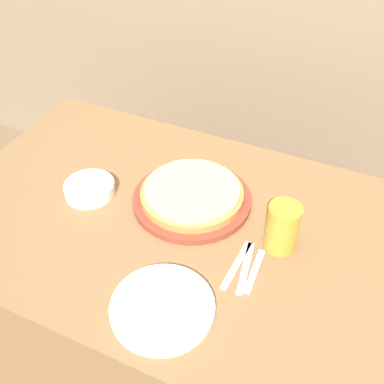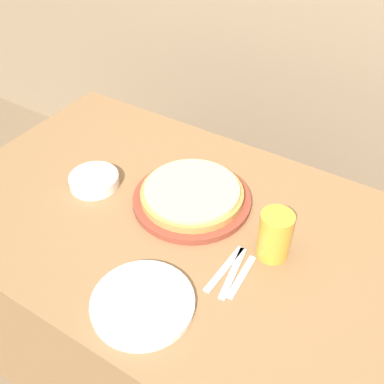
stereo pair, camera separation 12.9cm
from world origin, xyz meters
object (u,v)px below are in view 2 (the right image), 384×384
Objects in this scene: dinner_plate at (143,303)px; dinner_knife at (233,273)px; beer_glass at (275,233)px; side_bowl at (94,180)px; spoon at (242,277)px; fork at (225,269)px; pizza_on_board at (192,196)px.

dinner_plate is 0.25m from dinner_knife.
beer_glass is 0.90× the size of side_bowl.
side_bowl reaches higher than spoon.
side_bowl reaches higher than dinner_knife.
fork is 1.00× the size of dinner_knife.
pizza_on_board is 0.32m from side_bowl.
dinner_plate is 0.26m from spoon.
pizza_on_board is at bearing 145.98° from spoon.
fork is (0.52, -0.08, -0.02)m from side_bowl.
pizza_on_board is 0.28m from fork.
dinner_plate is 0.49m from side_bowl.
dinner_knife is 1.17× the size of spoon.
dinner_plate is at bearing -75.67° from pizza_on_board.
side_bowl is 0.87× the size of dinner_knife.
beer_glass is 0.15m from dinner_knife.
dinner_plate is (0.10, -0.38, -0.02)m from pizza_on_board.
pizza_on_board is 0.30m from beer_glass.
fork is at bearing 180.00° from spoon.
spoon is (0.26, -0.18, -0.02)m from pizza_on_board.
beer_glass is at bearing 64.31° from dinner_knife.
dinner_knife and spoon have the same top height.
dinner_plate is 1.43× the size of dinner_knife.
dinner_plate is 1.68× the size of spoon.
beer_glass is 0.79× the size of fork.
pizza_on_board reaches higher than spoon.
dinner_plate is (-0.20, -0.32, -0.07)m from beer_glass.
spoon is at bearing 51.05° from dinner_plate.
dinner_plate reaches higher than fork.
pizza_on_board is 0.32m from spoon.
side_bowl is (-0.60, -0.04, -0.06)m from beer_glass.
fork is at bearing -39.84° from pizza_on_board.
fork and spoon have the same top height.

